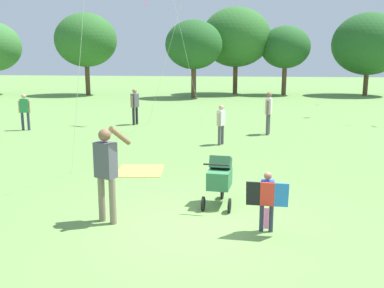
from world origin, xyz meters
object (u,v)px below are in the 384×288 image
stroller (220,176)px  person_back_turned (25,109)px  person_couple_left (221,121)px  picnic_blanket (140,171)px  person_red_shirt (135,104)px  person_adult_flyer (106,167)px  child_with_butterfly_kite (267,197)px  person_kid_running (269,110)px

stroller → person_back_turned: bearing=136.5°
person_couple_left → picnic_blanket: 4.28m
person_red_shirt → picnic_blanket: (2.16, -7.73, -0.93)m
person_adult_flyer → picnic_blanket: bearing=94.8°
stroller → person_back_turned: person_back_turned is taller
person_couple_left → person_back_turned: 8.38m
child_with_butterfly_kite → person_adult_flyer: (-2.84, 0.10, 0.40)m
person_red_shirt → picnic_blanket: size_ratio=1.24×
person_red_shirt → person_back_turned: bearing=-153.8°
picnic_blanket → child_with_butterfly_kite: bearing=-49.4°
person_adult_flyer → person_kid_running: size_ratio=1.10×
person_back_turned → person_adult_flyer: bearing=-54.8°
person_red_shirt → person_couple_left: (4.06, -3.98, -0.13)m
child_with_butterfly_kite → stroller: size_ratio=0.97×
person_adult_flyer → person_couple_left: 7.50m
person_adult_flyer → picnic_blanket: (-0.30, 3.57, -1.03)m
stroller → person_couple_left: size_ratio=0.80×
child_with_butterfly_kite → person_back_turned: 13.28m
stroller → picnic_blanket: stroller is taller
person_kid_running → picnic_blanket: person_kid_running is taller
person_red_shirt → person_couple_left: bearing=-44.4°
child_with_butterfly_kite → person_back_turned: (-9.40, 9.38, 0.24)m
child_with_butterfly_kite → person_kid_running: (0.44, 9.64, 0.33)m
stroller → person_back_turned: (-8.51, 8.08, 0.28)m
stroller → person_kid_running: bearing=80.9°
child_with_butterfly_kite → person_adult_flyer: person_adult_flyer is taller
stroller → person_kid_running: person_kid_running is taller
person_couple_left → person_kid_running: 2.79m
person_adult_flyer → person_red_shirt: size_ratio=1.13×
person_adult_flyer → stroller: 2.34m
child_with_butterfly_kite → person_red_shirt: person_red_shirt is taller
person_red_shirt → person_adult_flyer: bearing=-77.7°
person_adult_flyer → person_red_shirt: bearing=102.3°
person_kid_running → picnic_blanket: 7.03m
stroller → person_red_shirt: bearing=113.6°
person_couple_left → picnic_blanket: bearing=-116.9°
person_adult_flyer → picnic_blanket: 3.73m
person_kid_running → person_back_turned: bearing=-178.5°
person_couple_left → picnic_blanket: (-1.90, -3.75, -0.80)m
child_with_butterfly_kite → stroller: bearing=124.3°
person_red_shirt → person_kid_running: bearing=-17.0°
person_adult_flyer → person_back_turned: 11.37m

